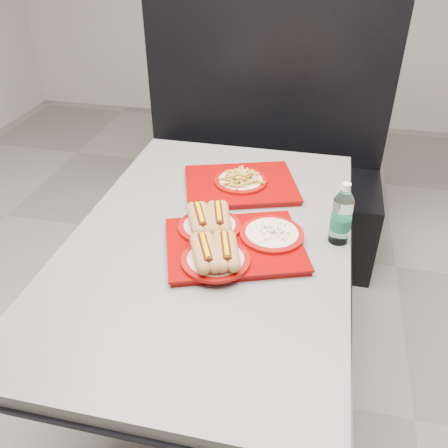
% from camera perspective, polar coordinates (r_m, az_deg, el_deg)
% --- Properties ---
extents(ground, '(6.00, 6.00, 0.00)m').
position_cam_1_polar(ground, '(2.08, -1.28, -18.48)').
color(ground, gray).
rests_on(ground, ground).
extents(diner_table, '(0.92, 1.42, 0.75)m').
position_cam_1_polar(diner_table, '(1.66, -1.53, -6.03)').
color(diner_table, black).
rests_on(diner_table, ground).
extents(booth_bench, '(1.30, 0.57, 1.35)m').
position_cam_1_polar(booth_bench, '(2.66, 4.21, 5.79)').
color(booth_bench, black).
rests_on(booth_bench, ground).
extents(tray_near, '(0.51, 0.45, 0.09)m').
position_cam_1_polar(tray_near, '(1.48, 0.56, -1.91)').
color(tray_near, '#7C0303').
rests_on(tray_near, diner_table).
extents(tray_far, '(0.50, 0.44, 0.08)m').
position_cam_1_polar(tray_far, '(1.81, 2.00, 5.06)').
color(tray_far, '#7C0303').
rests_on(tray_far, diner_table).
extents(water_bottle, '(0.07, 0.07, 0.21)m').
position_cam_1_polar(water_bottle, '(1.53, 13.94, 0.82)').
color(water_bottle, silver).
rests_on(water_bottle, diner_table).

